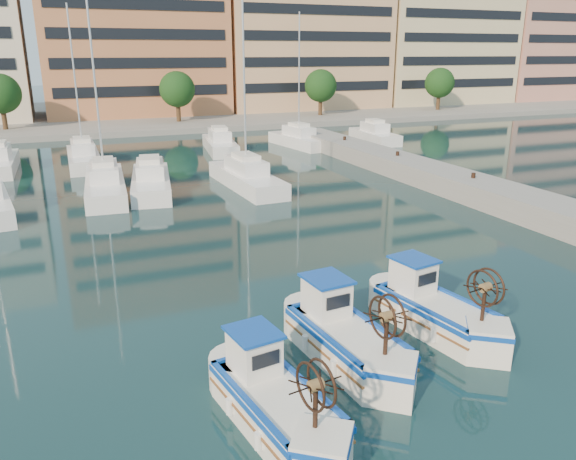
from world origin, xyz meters
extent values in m
plane|color=#183D40|center=(0.00, 0.00, 0.00)|extent=(300.00, 300.00, 0.00)
cube|color=gray|center=(13.00, 8.00, 0.60)|extent=(3.00, 60.00, 1.20)
cube|color=gray|center=(0.00, 67.00, 0.30)|extent=(180.00, 40.00, 0.60)
cube|color=#BF754A|center=(1.00, 65.00, 13.10)|extent=(22.00, 14.00, 25.00)
cube|color=black|center=(1.00, 58.00, 13.10)|extent=(20.24, 0.12, 22.50)
cube|color=tan|center=(24.00, 65.00, 11.60)|extent=(23.00, 14.00, 22.00)
cube|color=black|center=(24.00, 58.00, 11.60)|extent=(21.16, 0.12, 19.80)
cube|color=beige|center=(47.00, 65.00, 12.60)|extent=(22.00, 14.00, 24.00)
cube|color=black|center=(47.00, 58.00, 12.60)|extent=(20.24, 0.12, 21.60)
cube|color=tan|center=(69.00, 65.00, 12.10)|extent=(21.00, 14.00, 23.00)
cylinder|color=#3F2B19|center=(-14.00, 53.50, 1.50)|extent=(0.50, 0.50, 3.00)
sphere|color=#1C4719|center=(-14.00, 53.50, 4.20)|extent=(4.00, 4.00, 4.00)
cylinder|color=#3F2B19|center=(4.00, 53.50, 1.50)|extent=(0.50, 0.50, 3.00)
sphere|color=#1C4719|center=(4.00, 53.50, 4.20)|extent=(4.00, 4.00, 4.00)
cylinder|color=#3F2B19|center=(22.00, 53.50, 1.50)|extent=(0.50, 0.50, 3.00)
sphere|color=#1C4719|center=(22.00, 53.50, 4.20)|extent=(4.00, 4.00, 4.00)
cylinder|color=#3F2B19|center=(40.00, 53.50, 1.50)|extent=(0.50, 0.50, 3.00)
sphere|color=#1C4719|center=(40.00, 53.50, 4.20)|extent=(4.00, 4.00, 4.00)
cube|color=white|center=(-6.89, 23.14, 0.50)|extent=(2.90, 9.48, 1.00)
cylinder|color=silver|center=(-6.89, 23.14, 6.00)|extent=(0.12, 0.12, 11.00)
cube|color=white|center=(-4.21, 22.85, 0.50)|extent=(3.49, 8.58, 1.00)
cube|color=white|center=(1.56, 21.64, 0.50)|extent=(2.58, 8.82, 1.00)
cylinder|color=silver|center=(1.56, 21.64, 6.00)|extent=(0.12, 0.12, 11.00)
cube|color=white|center=(-7.56, 33.10, 0.50)|extent=(2.31, 8.41, 1.00)
cylinder|color=silver|center=(-7.56, 33.10, 6.00)|extent=(0.12, 0.12, 11.00)
cube|color=white|center=(3.73, 35.40, 0.50)|extent=(3.33, 8.24, 1.00)
cube|color=white|center=(11.04, 35.11, 0.50)|extent=(3.19, 7.78, 1.00)
cylinder|color=silver|center=(11.04, 35.11, 6.00)|extent=(0.12, 0.12, 11.00)
cube|color=white|center=(18.84, 34.92, 0.50)|extent=(2.75, 7.27, 1.00)
cube|color=white|center=(-5.38, -1.38, 0.46)|extent=(2.12, 3.90, 0.93)
cube|color=#0C3EA3|center=(-5.38, -1.38, 0.82)|extent=(2.18, 4.02, 0.14)
cube|color=blue|center=(-5.38, -1.38, 0.76)|extent=(1.72, 3.48, 0.05)
cube|color=white|center=(-5.53, -0.34, 1.41)|extent=(1.13, 1.28, 0.97)
cube|color=#0C3EA3|center=(-5.53, -0.34, 1.94)|extent=(1.28, 1.43, 0.07)
cylinder|color=#331E14|center=(-5.14, -2.95, 1.44)|extent=(0.11, 0.11, 1.02)
cylinder|color=brown|center=(-5.14, -2.95, 1.98)|extent=(0.32, 0.29, 0.25)
torus|color=#331E14|center=(-5.27, -2.97, 1.98)|extent=(0.21, 1.03, 1.03)
torus|color=#331E14|center=(-5.01, -2.93, 1.98)|extent=(0.21, 1.03, 1.03)
cube|color=white|center=(-2.52, 0.56, 0.49)|extent=(2.03, 4.07, 0.98)
cube|color=#0C3EA3|center=(-2.52, 0.56, 0.87)|extent=(2.09, 4.20, 0.15)
cube|color=blue|center=(-2.52, 0.56, 0.81)|extent=(1.63, 3.65, 0.06)
cube|color=white|center=(-2.62, 1.68, 1.50)|extent=(1.14, 1.31, 1.03)
cube|color=#0C3EA3|center=(-2.62, 1.68, 2.06)|extent=(1.29, 1.46, 0.08)
cylinder|color=#331E14|center=(-2.37, -1.12, 1.53)|extent=(0.11, 0.11, 1.09)
cylinder|color=brown|center=(-2.37, -1.12, 2.11)|extent=(0.32, 0.29, 0.26)
torus|color=#331E14|center=(-2.51, -1.14, 2.11)|extent=(0.16, 1.10, 1.10)
torus|color=#331E14|center=(-2.23, -1.11, 2.11)|extent=(0.16, 1.10, 1.10)
cube|color=white|center=(0.86, 1.08, 0.48)|extent=(2.27, 4.06, 0.96)
cube|color=#0C3EA3|center=(0.86, 1.08, 0.85)|extent=(2.34, 4.19, 0.15)
cube|color=blue|center=(0.86, 1.08, 0.79)|extent=(1.85, 3.62, 0.05)
cube|color=white|center=(0.68, 2.16, 1.46)|extent=(1.19, 1.34, 1.01)
cube|color=#0C3EA3|center=(0.68, 2.16, 2.01)|extent=(1.35, 1.50, 0.07)
cylinder|color=#331E14|center=(1.14, -0.54, 1.49)|extent=(0.11, 0.11, 1.06)
cylinder|color=brown|center=(1.14, -0.54, 2.06)|extent=(0.33, 0.30, 0.26)
torus|color=#331E14|center=(1.01, -0.56, 2.06)|extent=(0.24, 1.07, 1.07)
torus|color=#331E14|center=(1.28, -0.52, 2.06)|extent=(0.24, 1.07, 1.07)
camera|label=1|loc=(-9.31, -11.60, 8.24)|focal=35.00mm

